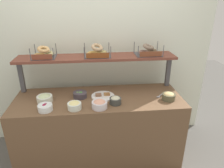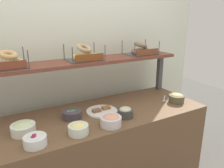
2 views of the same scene
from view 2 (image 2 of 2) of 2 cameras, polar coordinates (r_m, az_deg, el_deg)
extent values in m
cube|color=white|center=(2.30, -9.98, 5.34)|extent=(3.16, 0.06, 2.40)
cube|color=brown|center=(2.14, -3.54, -18.19)|extent=(1.96, 0.70, 0.85)
cube|color=#4C4C51|center=(2.56, 12.24, 2.98)|extent=(0.05, 0.05, 0.40)
cube|color=brown|center=(2.03, -7.36, 5.77)|extent=(1.92, 0.32, 0.03)
cylinder|color=white|center=(1.63, -8.71, -11.59)|extent=(0.15, 0.15, 0.07)
ellipsoid|color=#F5E592|center=(1.61, -8.75, -10.70)|extent=(0.11, 0.11, 0.05)
cylinder|color=white|center=(1.73, -22.01, -10.79)|extent=(0.17, 0.17, 0.07)
ellipsoid|color=beige|center=(1.72, -22.13, -9.92)|extent=(0.14, 0.14, 0.05)
cylinder|color=#3E413D|center=(1.86, 3.45, -7.54)|extent=(0.13, 0.13, 0.07)
ellipsoid|color=beige|center=(1.85, 3.47, -6.71)|extent=(0.10, 0.10, 0.05)
cylinder|color=brown|center=(2.25, 16.39, -3.68)|extent=(0.15, 0.15, 0.07)
ellipsoid|color=tan|center=(2.24, 16.46, -2.95)|extent=(0.12, 0.12, 0.05)
cylinder|color=white|center=(1.56, -19.31, -13.77)|extent=(0.15, 0.15, 0.07)
sphere|color=#8B2B47|center=(1.57, -19.50, -12.66)|extent=(0.04, 0.04, 0.04)
sphere|color=brown|center=(1.55, -19.49, -13.02)|extent=(0.03, 0.03, 0.03)
sphere|color=maroon|center=(1.55, -19.76, -13.12)|extent=(0.04, 0.04, 0.04)
cylinder|color=silver|center=(1.72, -0.28, -9.64)|extent=(0.17, 0.17, 0.07)
ellipsoid|color=#E59F83|center=(1.70, -0.28, -8.72)|extent=(0.13, 0.13, 0.05)
cylinder|color=#423B44|center=(1.87, -10.33, -7.77)|extent=(0.16, 0.16, 0.07)
sphere|color=#65AB52|center=(1.86, -10.38, -7.13)|extent=(0.03, 0.03, 0.03)
sphere|color=#68944D|center=(1.85, -11.26, -7.26)|extent=(0.03, 0.03, 0.03)
sphere|color=green|center=(1.86, -9.86, -7.07)|extent=(0.03, 0.03, 0.03)
cylinder|color=white|center=(1.96, -2.67, -7.08)|extent=(0.27, 0.27, 0.01)
cube|color=brown|center=(1.93, -3.95, -6.83)|extent=(0.07, 0.05, 0.02)
cube|color=#996436|center=(1.98, -1.56, -6.19)|extent=(0.07, 0.05, 0.02)
cube|color=#B7B7BC|center=(2.33, 13.49, -3.57)|extent=(0.11, 0.11, 0.01)
ellipsoid|color=#B7B7BC|center=(2.24, 13.35, -4.31)|extent=(0.04, 0.03, 0.01)
cube|color=#4C4C51|center=(1.89, -25.02, 4.04)|extent=(0.26, 0.24, 0.01)
cylinder|color=#4C4C51|center=(1.78, -20.90, 5.97)|extent=(0.01, 0.01, 0.14)
cylinder|color=#4C4C51|center=(2.01, -21.98, 7.00)|extent=(0.01, 0.01, 0.14)
cube|color=brown|center=(1.77, -24.79, 4.44)|extent=(0.22, 0.01, 0.06)
torus|color=tan|center=(1.85, -26.44, 4.51)|extent=(0.20, 0.20, 0.05)
torus|color=tan|center=(1.92, -24.07, 5.27)|extent=(0.19, 0.20, 0.05)
torus|color=tan|center=(1.87, -25.38, 6.87)|extent=(0.20, 0.20, 0.08)
cube|color=#4C4C51|center=(2.03, -7.15, 6.32)|extent=(0.31, 0.24, 0.01)
cylinder|color=#4C4C51|center=(1.86, -10.19, 7.26)|extent=(0.01, 0.01, 0.14)
cylinder|color=#4C4C51|center=(1.98, -1.82, 8.11)|extent=(0.01, 0.01, 0.14)
cylinder|color=#4C4C51|center=(2.07, -12.37, 8.14)|extent=(0.01, 0.01, 0.14)
cylinder|color=#4C4C51|center=(2.18, -4.67, 8.91)|extent=(0.01, 0.01, 0.14)
cube|color=brown|center=(1.91, -5.79, 6.81)|extent=(0.27, 0.01, 0.06)
torus|color=tan|center=(1.98, -8.32, 6.93)|extent=(0.15, 0.16, 0.06)
torus|color=tan|center=(2.07, -6.36, 7.48)|extent=(0.15, 0.15, 0.06)
torus|color=tan|center=(2.01, -7.26, 9.21)|extent=(0.19, 0.19, 0.09)
cube|color=#4C4C51|center=(2.34, 7.32, 7.74)|extent=(0.31, 0.24, 0.01)
cylinder|color=#4C4C51|center=(2.15, 5.94, 8.74)|extent=(0.01, 0.01, 0.14)
cylinder|color=#4C4C51|center=(2.33, 12.13, 9.13)|extent=(0.01, 0.01, 0.14)
cylinder|color=#4C4C51|center=(2.34, 2.64, 9.49)|extent=(0.01, 0.01, 0.14)
cylinder|color=#4C4C51|center=(2.51, 8.62, 9.85)|extent=(0.01, 0.01, 0.14)
cube|color=brown|center=(2.24, 9.20, 8.18)|extent=(0.27, 0.01, 0.06)
torus|color=#7E5B51|center=(2.28, 6.68, 8.29)|extent=(0.20, 0.20, 0.05)
torus|color=brown|center=(2.39, 7.75, 8.70)|extent=(0.20, 0.20, 0.06)
torus|color=#826D5A|center=(2.32, 7.41, 10.03)|extent=(0.19, 0.19, 0.08)
camera|label=1|loc=(0.95, 106.31, 13.94)|focal=33.06mm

